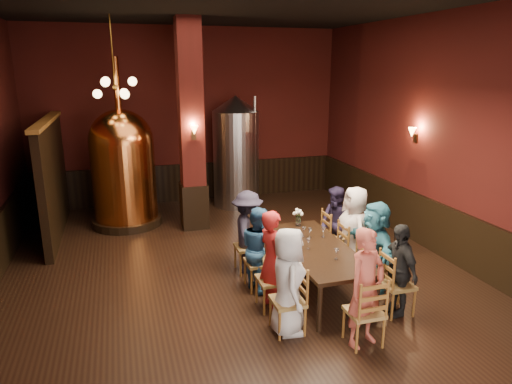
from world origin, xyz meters
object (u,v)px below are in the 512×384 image
object	(u,v)px
copper_kettle	(123,166)
rose_vase	(299,215)
dining_table	(316,250)
person_2	(259,248)
person_0	(288,281)
person_1	(272,260)
steel_vessel	(236,152)

from	to	relation	value
copper_kettle	rose_vase	distance (m)	4.36
dining_table	person_2	distance (m)	0.91
dining_table	person_0	xyz separation A→B (m)	(-0.85, -1.00, 0.06)
person_1	rose_vase	world-z (taller)	person_1
person_0	copper_kettle	size ratio (longest dim) A/B	0.40
rose_vase	copper_kettle	bearing A→B (deg)	132.25
person_1	dining_table	bearing A→B (deg)	-78.42
person_1	rose_vase	distance (m)	1.65
dining_table	steel_vessel	distance (m)	5.02
person_1	person_2	world-z (taller)	person_1
person_2	dining_table	bearing A→B (deg)	-123.75
person_0	rose_vase	size ratio (longest dim) A/B	4.65
person_1	copper_kettle	size ratio (longest dim) A/B	0.41
person_1	person_2	bearing A→B (deg)	-9.64
dining_table	person_1	distance (m)	0.92
person_0	rose_vase	distance (m)	2.22
dining_table	person_2	bearing A→B (deg)	158.78
dining_table	person_0	size ratio (longest dim) A/B	1.61
person_0	dining_table	bearing A→B (deg)	-30.86
person_2	person_0	bearing A→B (deg)	167.47
steel_vessel	rose_vase	world-z (taller)	steel_vessel
dining_table	person_2	size ratio (longest dim) A/B	1.74
copper_kettle	rose_vase	world-z (taller)	copper_kettle
person_2	rose_vase	xyz separation A→B (m)	(0.95, 0.67, 0.27)
steel_vessel	copper_kettle	bearing A→B (deg)	-164.90
dining_table	steel_vessel	world-z (taller)	steel_vessel
copper_kettle	person_2	bearing A→B (deg)	-63.10
person_1	rose_vase	bearing A→B (deg)	-45.17
person_1	copper_kettle	xyz separation A→B (m)	(-1.97, 4.54, 0.59)
copper_kettle	rose_vase	xyz separation A→B (m)	(2.92, -3.22, -0.40)
person_0	copper_kettle	bearing A→B (deg)	30.29
dining_table	person_0	bearing A→B (deg)	-130.36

